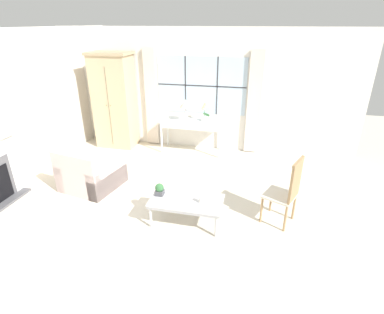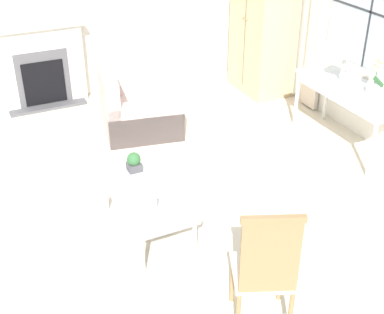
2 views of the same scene
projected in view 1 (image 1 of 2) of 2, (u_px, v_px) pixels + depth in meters
The scene contains 12 objects.
ground_plane at pixel (164, 214), 4.93m from camera, with size 14.00×14.00×0.00m, color beige.
wall_back_windowed at pixel (201, 92), 7.03m from camera, with size 7.20×0.14×2.80m.
wall_left at pixel (14, 110), 5.51m from camera, with size 0.06×7.20×2.80m, color silver.
armoire at pixel (114, 101), 7.24m from camera, with size 0.99×0.65×2.27m.
console_table at pixel (192, 124), 7.03m from camera, with size 1.47×0.56×0.77m.
table_lamp at pixel (186, 104), 6.82m from camera, with size 0.28×0.28×0.51m.
potted_orchid at pixel (204, 114), 6.92m from camera, with size 0.21×0.16×0.45m.
armchair_upholstered at pixel (91, 175), 5.63m from camera, with size 1.09×1.08×0.82m.
side_chair_wooden at pixel (288, 189), 4.46m from camera, with size 0.58×0.58×1.11m.
coffee_table at pixel (187, 202), 4.58m from camera, with size 1.11×0.59×0.41m.
potted_plant_small at pixel (159, 189), 4.66m from camera, with size 0.14×0.14×0.19m.
pillar_candle at pixel (202, 200), 4.46m from camera, with size 0.10×0.10×0.13m.
Camera 1 is at (1.39, -3.88, 2.89)m, focal length 28.00 mm.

